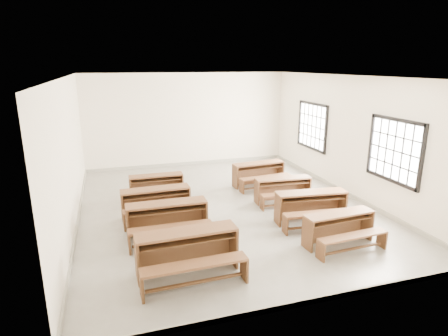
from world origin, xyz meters
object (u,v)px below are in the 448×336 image
object	(u,v)px
desk_set_2	(156,201)
desk_set_6	(283,188)
desk_set_0	(188,250)
desk_set_4	(340,227)
desk_set_7	(259,172)
desk_set_5	(312,205)
desk_set_3	(157,185)
desk_set_1	(167,217)

from	to	relation	value
desk_set_2	desk_set_6	xyz separation A→B (m)	(3.27, 0.06, -0.03)
desk_set_0	desk_set_4	distance (m)	3.10
desk_set_7	desk_set_5	bearing A→B (deg)	-92.58
desk_set_6	desk_set_4	bearing A→B (deg)	-85.63
desk_set_3	desk_set_5	distance (m)	4.10
desk_set_0	desk_set_4	size ratio (longest dim) A/B	1.17
desk_set_2	desk_set_5	world-z (taller)	desk_set_5
desk_set_4	desk_set_6	world-z (taller)	desk_set_4
desk_set_1	desk_set_5	distance (m)	3.22
desk_set_1	desk_set_0	bearing A→B (deg)	-85.52
desk_set_2	desk_set_6	bearing A→B (deg)	-0.46
desk_set_3	desk_set_7	xyz separation A→B (m)	(3.02, 0.18, 0.03)
desk_set_0	desk_set_1	xyz separation A→B (m)	(-0.11, 1.52, -0.02)
desk_set_0	desk_set_5	distance (m)	3.37
desk_set_1	desk_set_2	world-z (taller)	desk_set_1
desk_set_2	desk_set_5	distance (m)	3.55
desk_set_0	desk_set_2	world-z (taller)	desk_set_0
desk_set_3	desk_set_6	bearing A→B (deg)	-22.23
desk_set_2	desk_set_4	bearing A→B (deg)	-37.98
desk_set_2	desk_set_4	distance (m)	4.08
desk_set_5	desk_set_7	world-z (taller)	desk_set_5
desk_set_0	desk_set_2	size ratio (longest dim) A/B	1.09
desk_set_0	desk_set_4	world-z (taller)	desk_set_0
desk_set_4	desk_set_6	bearing A→B (deg)	86.73
desk_set_2	desk_set_6	size ratio (longest dim) A/B	1.07
desk_set_2	desk_set_6	distance (m)	3.27
desk_set_0	desk_set_7	size ratio (longest dim) A/B	1.10
desk_set_6	desk_set_7	distance (m)	1.47
desk_set_2	desk_set_5	xyz separation A→B (m)	(3.31, -1.30, 0.01)
desk_set_1	desk_set_6	bearing A→B (deg)	20.23
desk_set_1	desk_set_6	distance (m)	3.38
desk_set_2	desk_set_7	bearing A→B (deg)	24.03
desk_set_0	desk_set_6	distance (m)	4.07
desk_set_6	desk_set_2	bearing A→B (deg)	-174.84
desk_set_1	desk_set_7	size ratio (longest dim) A/B	1.04
desk_set_3	desk_set_5	bearing A→B (deg)	-39.97
desk_set_4	desk_set_5	distance (m)	1.12
desk_set_3	desk_set_4	size ratio (longest dim) A/B	0.95
desk_set_6	desk_set_1	bearing A→B (deg)	-156.23
desk_set_0	desk_set_6	bearing A→B (deg)	39.20
desk_set_0	desk_set_1	distance (m)	1.52
desk_set_6	desk_set_7	xyz separation A→B (m)	(-0.07, 1.47, 0.02)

